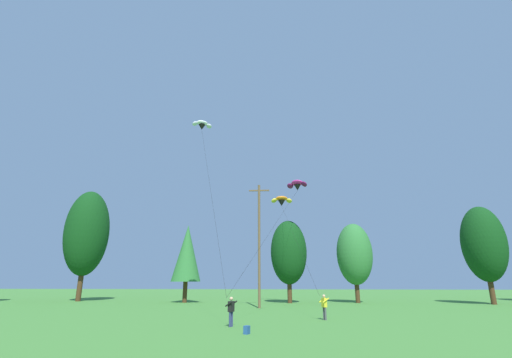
{
  "coord_description": "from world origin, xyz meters",
  "views": [
    {
      "loc": [
        1.55,
        1.68,
        2.62
      ],
      "look_at": [
        -0.21,
        25.67,
        9.53
      ],
      "focal_mm": 24.91,
      "sensor_mm": 36.0,
      "label": 1
    }
  ],
  "objects_px": {
    "backpack": "(247,330)",
    "parafoil_kite_high_white": "(202,125)",
    "kite_flyer_near": "(231,309)",
    "parafoil_kite_mid_orange": "(282,201)",
    "parafoil_kite_far_magenta": "(297,185)",
    "kite_flyer_mid": "(324,305)",
    "utility_pole": "(259,241)"
  },
  "relations": [
    {
      "from": "parafoil_kite_mid_orange",
      "to": "backpack",
      "type": "height_order",
      "value": "parafoil_kite_mid_orange"
    },
    {
      "from": "kite_flyer_near",
      "to": "parafoil_kite_far_magenta",
      "type": "bearing_deg",
      "value": 75.65
    },
    {
      "from": "kite_flyer_near",
      "to": "parafoil_kite_mid_orange",
      "type": "height_order",
      "value": "parafoil_kite_mid_orange"
    },
    {
      "from": "kite_flyer_mid",
      "to": "kite_flyer_near",
      "type": "bearing_deg",
      "value": -144.55
    },
    {
      "from": "utility_pole",
      "to": "kite_flyer_mid",
      "type": "height_order",
      "value": "utility_pole"
    },
    {
      "from": "kite_flyer_near",
      "to": "backpack",
      "type": "bearing_deg",
      "value": -66.7
    },
    {
      "from": "kite_flyer_mid",
      "to": "parafoil_kite_mid_orange",
      "type": "xyz_separation_m",
      "value": [
        -2.82,
        19.45,
        11.78
      ]
    },
    {
      "from": "kite_flyer_near",
      "to": "kite_flyer_mid",
      "type": "xyz_separation_m",
      "value": [
        5.97,
        4.25,
        0.0
      ]
    },
    {
      "from": "parafoil_kite_far_magenta",
      "to": "kite_flyer_mid",
      "type": "bearing_deg",
      "value": -86.78
    },
    {
      "from": "utility_pole",
      "to": "kite_flyer_mid",
      "type": "xyz_separation_m",
      "value": [
        5.24,
        -10.63,
        -5.59
      ]
    },
    {
      "from": "kite_flyer_near",
      "to": "backpack",
      "type": "distance_m",
      "value": 3.2
    },
    {
      "from": "utility_pole",
      "to": "parafoil_kite_high_white",
      "type": "distance_m",
      "value": 13.35
    },
    {
      "from": "kite_flyer_near",
      "to": "utility_pole",
      "type": "bearing_deg",
      "value": 87.18
    },
    {
      "from": "utility_pole",
      "to": "parafoil_kite_far_magenta",
      "type": "xyz_separation_m",
      "value": [
        4.36,
        5.02,
        7.31
      ]
    },
    {
      "from": "utility_pole",
      "to": "kite_flyer_mid",
      "type": "relative_size",
      "value": 7.47
    },
    {
      "from": "utility_pole",
      "to": "kite_flyer_near",
      "type": "xyz_separation_m",
      "value": [
        -0.73,
        -14.89,
        -5.59
      ]
    },
    {
      "from": "backpack",
      "to": "parafoil_kite_high_white",
      "type": "bearing_deg",
      "value": 46.81
    },
    {
      "from": "kite_flyer_mid",
      "to": "parafoil_kite_far_magenta",
      "type": "relative_size",
      "value": 0.08
    },
    {
      "from": "parafoil_kite_high_white",
      "to": "parafoil_kite_far_magenta",
      "type": "distance_m",
      "value": 14.2
    },
    {
      "from": "utility_pole",
      "to": "parafoil_kite_far_magenta",
      "type": "distance_m",
      "value": 9.88
    },
    {
      "from": "kite_flyer_mid",
      "to": "parafoil_kite_high_white",
      "type": "height_order",
      "value": "parafoil_kite_high_white"
    },
    {
      "from": "kite_flyer_near",
      "to": "backpack",
      "type": "height_order",
      "value": "kite_flyer_near"
    },
    {
      "from": "parafoil_kite_high_white",
      "to": "kite_flyer_mid",
      "type": "bearing_deg",
      "value": -30.36
    },
    {
      "from": "parafoil_kite_mid_orange",
      "to": "parafoil_kite_far_magenta",
      "type": "relative_size",
      "value": 0.98
    },
    {
      "from": "kite_flyer_mid",
      "to": "parafoil_kite_mid_orange",
      "type": "height_order",
      "value": "parafoil_kite_mid_orange"
    },
    {
      "from": "utility_pole",
      "to": "kite_flyer_mid",
      "type": "distance_m",
      "value": 13.11
    },
    {
      "from": "kite_flyer_near",
      "to": "parafoil_kite_far_magenta",
      "type": "relative_size",
      "value": 0.08
    },
    {
      "from": "kite_flyer_near",
      "to": "kite_flyer_mid",
      "type": "relative_size",
      "value": 1.0
    },
    {
      "from": "parafoil_kite_mid_orange",
      "to": "parafoil_kite_far_magenta",
      "type": "xyz_separation_m",
      "value": [
        1.94,
        -3.79,
        1.11
      ]
    },
    {
      "from": "backpack",
      "to": "utility_pole",
      "type": "bearing_deg",
      "value": 24.13
    },
    {
      "from": "kite_flyer_near",
      "to": "backpack",
      "type": "xyz_separation_m",
      "value": [
        1.22,
        -2.84,
        -0.8
      ]
    },
    {
      "from": "kite_flyer_mid",
      "to": "parafoil_kite_high_white",
      "type": "bearing_deg",
      "value": 149.64
    }
  ]
}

